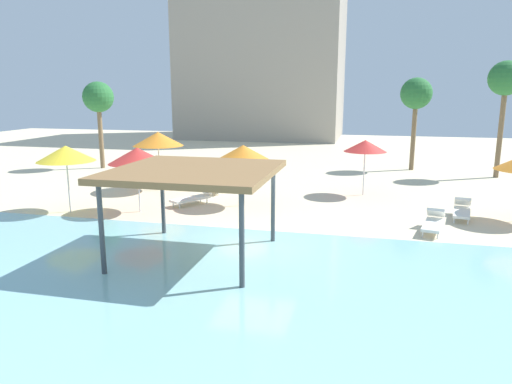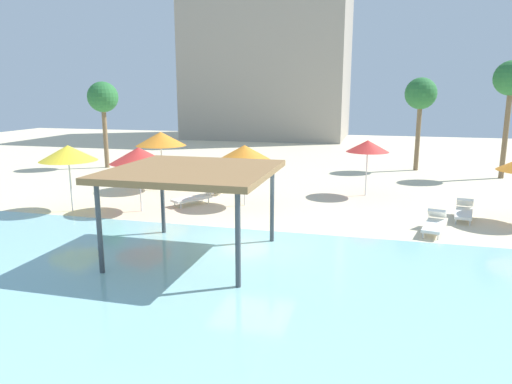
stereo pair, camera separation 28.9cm
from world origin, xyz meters
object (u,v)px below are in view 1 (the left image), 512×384
at_px(beach_umbrella_red_4, 137,156).
at_px(palm_tree_1, 98,99).
at_px(lounge_chair_2, 193,197).
at_px(beach_umbrella_yellow_5, 66,154).
at_px(beach_umbrella_orange_1, 158,139).
at_px(beach_umbrella_orange_2, 243,152).
at_px(palm_tree_0, 416,95).
at_px(lounge_chair_1, 434,222).
at_px(lounge_chair_3, 462,210).
at_px(beach_umbrella_red_3, 365,146).
at_px(palm_tree_2, 506,81).
at_px(shade_pavilion, 195,174).
at_px(lounge_chair_0, 218,185).

distance_m(beach_umbrella_red_4, palm_tree_1, 12.55).
distance_m(beach_umbrella_red_4, lounge_chair_2, 3.13).
bearing_deg(beach_umbrella_yellow_5, beach_umbrella_orange_1, 70.93).
xyz_separation_m(beach_umbrella_yellow_5, palm_tree_1, (-4.82, 10.46, 1.96)).
relative_size(beach_umbrella_orange_2, palm_tree_0, 0.46).
relative_size(lounge_chair_1, lounge_chair_2, 1.04).
bearing_deg(lounge_chair_3, beach_umbrella_orange_2, -79.59).
bearing_deg(beach_umbrella_red_3, lounge_chair_3, -41.66).
relative_size(palm_tree_0, palm_tree_2, 0.87).
relative_size(beach_umbrella_red_3, lounge_chair_3, 1.33).
height_order(shade_pavilion, beach_umbrella_orange_1, beach_umbrella_orange_1).
distance_m(beach_umbrella_orange_2, palm_tree_0, 14.20).
relative_size(lounge_chair_0, palm_tree_0, 0.34).
distance_m(beach_umbrella_red_3, lounge_chair_3, 5.49).
distance_m(beach_umbrella_yellow_5, palm_tree_2, 22.94).
relative_size(beach_umbrella_orange_2, beach_umbrella_red_3, 1.00).
distance_m(beach_umbrella_red_3, lounge_chair_2, 8.30).
height_order(beach_umbrella_orange_1, beach_umbrella_yellow_5, beach_umbrella_orange_1).
relative_size(beach_umbrella_orange_2, palm_tree_2, 0.40).
distance_m(lounge_chair_1, palm_tree_2, 13.92).
bearing_deg(beach_umbrella_orange_2, lounge_chair_2, -172.86).
bearing_deg(lounge_chair_0, beach_umbrella_orange_1, -88.04).
bearing_deg(palm_tree_0, beach_umbrella_red_4, -130.37).
relative_size(beach_umbrella_yellow_5, lounge_chair_2, 1.42).
bearing_deg(beach_umbrella_red_3, beach_umbrella_yellow_5, -152.30).
bearing_deg(palm_tree_1, palm_tree_2, 5.30).
bearing_deg(beach_umbrella_yellow_5, lounge_chair_3, 9.91).
height_order(beach_umbrella_orange_1, lounge_chair_1, beach_umbrella_orange_1).
xyz_separation_m(beach_umbrella_orange_1, beach_umbrella_red_3, (9.90, 1.16, -0.21)).
bearing_deg(palm_tree_0, beach_umbrella_yellow_5, -135.09).
bearing_deg(beach_umbrella_red_3, lounge_chair_1, -65.29).
bearing_deg(beach_umbrella_orange_2, lounge_chair_1, -15.65).
height_order(beach_umbrella_red_3, palm_tree_2, palm_tree_2).
relative_size(beach_umbrella_orange_1, beach_umbrella_red_3, 1.10).
bearing_deg(palm_tree_0, lounge_chair_2, -129.85).
xyz_separation_m(beach_umbrella_red_4, palm_tree_2, (16.13, 11.98, 3.05)).
bearing_deg(palm_tree_1, lounge_chair_3, -20.98).
bearing_deg(lounge_chair_0, lounge_chair_1, 60.06).
bearing_deg(beach_umbrella_red_4, beach_umbrella_red_3, 31.51).
xyz_separation_m(lounge_chair_1, palm_tree_2, (4.76, 12.07, 5.04)).
bearing_deg(shade_pavilion, lounge_chair_2, 111.69).
xyz_separation_m(beach_umbrella_yellow_5, palm_tree_2, (18.90, 12.66, 2.97)).
bearing_deg(palm_tree_2, lounge_chair_2, -144.71).
bearing_deg(palm_tree_2, palm_tree_0, 159.35).
height_order(beach_umbrella_orange_1, lounge_chair_0, beach_umbrella_orange_1).
relative_size(lounge_chair_2, lounge_chair_3, 0.97).
bearing_deg(beach_umbrella_yellow_5, lounge_chair_0, 48.40).
xyz_separation_m(beach_umbrella_red_3, lounge_chair_0, (-6.96, -0.86, -2.01)).
xyz_separation_m(lounge_chair_3, palm_tree_1, (-20.24, 7.76, 4.03)).
height_order(beach_umbrella_red_3, beach_umbrella_yellow_5, beach_umbrella_yellow_5).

